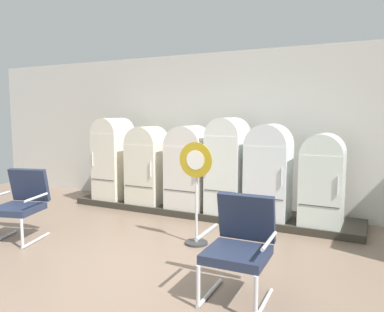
# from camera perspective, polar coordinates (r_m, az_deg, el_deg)

# --- Properties ---
(ground) EXTENTS (12.00, 10.00, 0.05)m
(ground) POSITION_cam_1_polar(r_m,az_deg,el_deg) (4.52, -14.67, -17.91)
(ground) COLOR #826A58
(back_wall) EXTENTS (11.76, 0.12, 2.98)m
(back_wall) POSITION_cam_1_polar(r_m,az_deg,el_deg) (7.28, 4.31, 3.92)
(back_wall) COLOR beige
(back_wall) RESTS_ON ground
(display_plinth) EXTENTS (5.35, 0.95, 0.12)m
(display_plinth) POSITION_cam_1_polar(r_m,az_deg,el_deg) (6.92, 2.20, -8.32)
(display_plinth) COLOR #322F26
(display_plinth) RESTS_ON ground
(refrigerator_0) EXTENTS (0.59, 0.72, 1.62)m
(refrigerator_0) POSITION_cam_1_polar(r_m,az_deg,el_deg) (7.72, -11.88, 0.07)
(refrigerator_0) COLOR silver
(refrigerator_0) RESTS_ON display_plinth
(refrigerator_1) EXTENTS (0.66, 0.64, 1.47)m
(refrigerator_1) POSITION_cam_1_polar(r_m,az_deg,el_deg) (7.21, -6.82, -1.01)
(refrigerator_1) COLOR silver
(refrigerator_1) RESTS_ON display_plinth
(refrigerator_2) EXTENTS (0.71, 0.67, 1.49)m
(refrigerator_2) POSITION_cam_1_polar(r_m,az_deg,el_deg) (6.78, -0.50, -1.34)
(refrigerator_2) COLOR silver
(refrigerator_2) RESTS_ON display_plinth
(refrigerator_3) EXTENTS (0.60, 0.73, 1.64)m
(refrigerator_3) POSITION_cam_1_polar(r_m,az_deg,el_deg) (6.50, 5.45, -0.92)
(refrigerator_3) COLOR white
(refrigerator_3) RESTS_ON display_plinth
(refrigerator_4) EXTENTS (0.69, 0.61, 1.54)m
(refrigerator_4) POSITION_cam_1_polar(r_m,az_deg,el_deg) (6.22, 11.57, -1.90)
(refrigerator_4) COLOR white
(refrigerator_4) RESTS_ON display_plinth
(refrigerator_5) EXTENTS (0.62, 0.66, 1.41)m
(refrigerator_5) POSITION_cam_1_polar(r_m,az_deg,el_deg) (6.10, 19.26, -2.98)
(refrigerator_5) COLOR silver
(refrigerator_5) RESTS_ON display_plinth
(armchair_left) EXTENTS (0.78, 0.84, 1.01)m
(armchair_left) POSITION_cam_1_polar(r_m,az_deg,el_deg) (6.03, -24.53, -6.27)
(armchair_left) COLOR silver
(armchair_left) RESTS_ON ground
(armchair_right) EXTENTS (0.68, 0.73, 1.01)m
(armchair_right) POSITION_cam_1_polar(r_m,az_deg,el_deg) (3.84, 7.34, -12.88)
(armchair_right) COLOR silver
(armchair_right) RESTS_ON ground
(sign_stand) EXTENTS (0.49, 0.32, 1.44)m
(sign_stand) POSITION_cam_1_polar(r_m,az_deg,el_deg) (5.20, 0.62, -5.69)
(sign_stand) COLOR #2D2D30
(sign_stand) RESTS_ON ground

